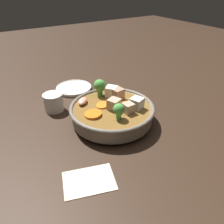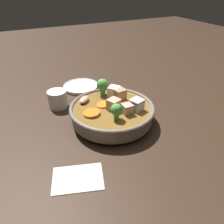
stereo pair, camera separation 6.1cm
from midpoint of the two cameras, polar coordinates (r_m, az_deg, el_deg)
The scene contains 5 objects.
ground_plane at distance 0.66m, azimuth -2.65°, elevation -2.57°, with size 3.00×3.00×0.00m, color black.
stirfry_bowl at distance 0.64m, azimuth -2.72°, elevation 0.20°, with size 0.25×0.25×0.10m.
side_saucer at distance 0.87m, azimuth -11.96°, elevation 6.11°, with size 0.14×0.14×0.01m.
tea_cup at distance 0.74m, azimuth -17.38°, elevation 2.43°, with size 0.06×0.06×0.06m.
napkin at distance 0.50m, azimuth -9.72°, elevation -17.37°, with size 0.13×0.11×0.00m.
Camera 1 is at (-0.29, -0.46, 0.38)m, focal length 35.00 mm.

